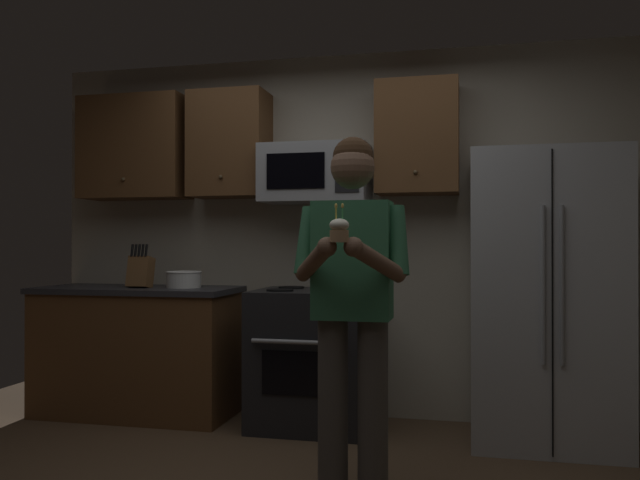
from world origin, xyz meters
TOP-DOWN VIEW (x-y plane):
  - wall_back at (0.00, 1.75)m, footprint 4.40×0.10m
  - oven_range at (-0.15, 1.36)m, footprint 0.76×0.70m
  - microwave at (-0.15, 1.48)m, footprint 0.74×0.41m
  - refrigerator at (1.35, 1.32)m, footprint 0.90×0.75m
  - cabinet_row_upper at (-0.72, 1.53)m, footprint 2.78×0.36m
  - counter_left at (-1.45, 1.38)m, footprint 1.44×0.66m
  - knife_block at (-1.40, 1.33)m, footprint 0.16×0.15m
  - bowl_large_white at (-1.09, 1.39)m, footprint 0.26×0.26m
  - person at (0.33, 0.23)m, footprint 0.60×0.48m
  - cupcake at (0.33, -0.10)m, footprint 0.09×0.09m

SIDE VIEW (x-z plane):
  - oven_range at x=-0.15m, z-range 0.00..0.93m
  - counter_left at x=-1.45m, z-range 0.00..0.92m
  - refrigerator at x=1.35m, z-range 0.00..1.80m
  - bowl_large_white at x=-1.09m, z-range 0.92..1.04m
  - person at x=0.33m, z-range 0.11..1.88m
  - knife_block at x=-1.40m, z-range 0.88..1.20m
  - cupcake at x=0.33m, z-range 1.21..1.38m
  - wall_back at x=0.00m, z-range 0.00..2.60m
  - microwave at x=-0.15m, z-range 1.52..1.92m
  - cabinet_row_upper at x=-0.72m, z-range 1.57..2.33m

